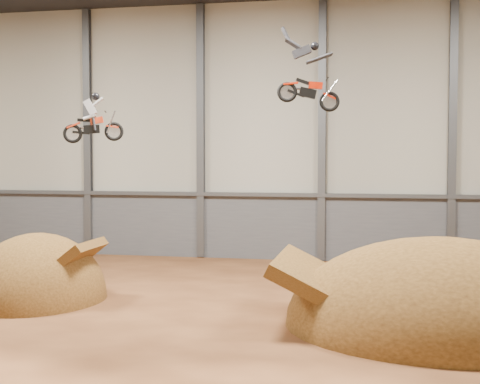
{
  "coord_description": "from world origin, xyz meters",
  "views": [
    {
      "loc": [
        6.01,
        -21.02,
        5.59
      ],
      "look_at": [
        1.03,
        4.0,
        4.25
      ],
      "focal_mm": 50.0,
      "sensor_mm": 36.0,
      "label": 1
    }
  ],
  "objects_px": {
    "landing_ramp": "(441,327)",
    "fmx_rider_b": "(306,70)",
    "takeoff_ramp": "(37,300)",
    "fmx_rider_a": "(94,115)"
  },
  "relations": [
    {
      "from": "landing_ramp",
      "to": "fmx_rider_b",
      "type": "bearing_deg",
      "value": 153.09
    },
    {
      "from": "takeoff_ramp",
      "to": "fmx_rider_a",
      "type": "height_order",
      "value": "fmx_rider_a"
    },
    {
      "from": "takeoff_ramp",
      "to": "fmx_rider_a",
      "type": "bearing_deg",
      "value": 11.78
    },
    {
      "from": "takeoff_ramp",
      "to": "landing_ramp",
      "type": "bearing_deg",
      "value": -4.7
    },
    {
      "from": "fmx_rider_a",
      "to": "fmx_rider_b",
      "type": "distance_m",
      "value": 8.31
    },
    {
      "from": "fmx_rider_b",
      "to": "fmx_rider_a",
      "type": "bearing_deg",
      "value": 175.31
    },
    {
      "from": "fmx_rider_a",
      "to": "fmx_rider_b",
      "type": "relative_size",
      "value": 0.73
    },
    {
      "from": "takeoff_ramp",
      "to": "landing_ramp",
      "type": "distance_m",
      "value": 15.12
    },
    {
      "from": "takeoff_ramp",
      "to": "fmx_rider_a",
      "type": "distance_m",
      "value": 7.56
    },
    {
      "from": "landing_ramp",
      "to": "fmx_rider_a",
      "type": "xyz_separation_m",
      "value": [
        -12.83,
        1.71,
        7.2
      ]
    }
  ]
}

